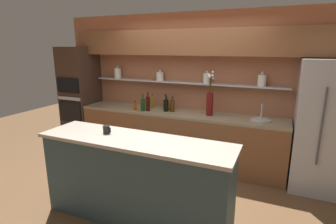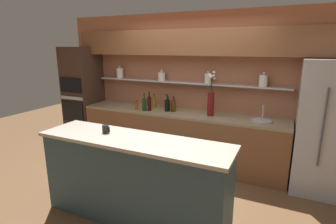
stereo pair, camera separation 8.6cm
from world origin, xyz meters
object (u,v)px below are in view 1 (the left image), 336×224
bottle_spirit_1 (172,106)px  refrigerator (331,128)px  bottle_spirit_3 (167,104)px  bottle_wine_6 (143,104)px  bottle_wine_8 (166,105)px  bottle_sauce_9 (135,106)px  oven_tower (81,98)px  bottle_spirit_4 (165,102)px  bottle_sauce_2 (171,105)px  flower_vase (210,101)px  sink_fixture (260,119)px  bottle_wine_0 (148,103)px  coffee_mug (106,130)px  bottle_oil_7 (152,102)px  bottle_sauce_5 (171,106)px

bottle_spirit_1 → refrigerator: bearing=-0.6°
bottle_spirit_3 → bottle_wine_6: bottle_wine_6 is taller
bottle_wine_8 → bottle_sauce_9: size_ratio=1.76×
oven_tower → bottle_spirit_4: 1.81m
bottle_spirit_3 → bottle_sauce_9: 0.56m
bottle_sauce_2 → flower_vase: bearing=-12.5°
refrigerator → bottle_wine_8: bearing=179.9°
sink_fixture → bottle_wine_0: bearing=-175.8°
coffee_mug → bottle_wine_8: bearing=89.1°
bottle_spirit_4 → bottle_oil_7: bearing=-171.6°
bottle_spirit_3 → bottle_wine_0: bearing=-143.8°
flower_vase → bottle_wine_6: 1.17m
oven_tower → coffee_mug: size_ratio=20.17×
sink_fixture → bottle_spirit_4: bearing=174.1°
sink_fixture → bottle_spirit_4: bottle_spirit_4 is taller
bottle_sauce_2 → bottle_wine_6: bottle_wine_6 is taller
refrigerator → oven_tower: bearing=179.5°
bottle_wine_8 → bottle_oil_7: bearing=152.7°
bottle_spirit_1 → coffee_mug: bearing=-94.9°
oven_tower → bottle_spirit_1: oven_tower is taller
refrigerator → bottle_spirit_4: size_ratio=7.35×
oven_tower → bottle_spirit_4: (1.80, 0.19, 0.02)m
bottle_spirit_1 → bottle_sauce_5: size_ratio=1.41×
bottle_sauce_5 → bottle_oil_7: bottle_oil_7 is taller
refrigerator → flower_vase: (-1.73, 0.03, 0.23)m
bottle_sauce_5 → bottle_spirit_4: bearing=150.3°
bottle_spirit_3 → bottle_spirit_4: bottle_spirit_4 is taller
bottle_sauce_2 → bottle_sauce_9: (-0.55, -0.33, -0.00)m
bottle_sauce_9 → coffee_mug: coffee_mug is taller
bottle_wine_6 → coffee_mug: (0.36, -1.53, 0.04)m
refrigerator → bottle_wine_0: bearing=-178.2°
bottle_oil_7 → bottle_sauce_9: size_ratio=1.46×
refrigerator → bottle_sauce_2: (-2.49, 0.20, 0.06)m
bottle_sauce_5 → bottle_wine_8: bearing=-114.5°
flower_vase → coffee_mug: flower_vase is taller
bottle_wine_0 → bottle_wine_6: (-0.08, -0.03, -0.02)m
coffee_mug → bottle_spirit_3: bearing=90.2°
sink_fixture → bottle_sauce_2: bearing=174.4°
bottle_sauce_2 → bottle_spirit_4: bearing=170.3°
bottle_wine_6 → bottle_oil_7: bearing=85.2°
bottle_spirit_3 → bottle_wine_8: (0.03, -0.10, 0.01)m
flower_vase → bottle_spirit_3: size_ratio=2.99×
coffee_mug → oven_tower: bearing=138.3°
bottle_wine_0 → bottle_spirit_1: (0.42, 0.11, -0.02)m
bottle_oil_7 → bottle_spirit_4: bearing=8.4°
bottle_wine_0 → bottle_sauce_5: 0.42m
bottle_spirit_3 → bottle_sauce_9: bottle_spirit_3 is taller
bottle_spirit_4 → bottle_wine_8: 0.25m
bottle_wine_0 → bottle_spirit_3: size_ratio=1.40×
flower_vase → bottle_spirit_1: size_ratio=2.74×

